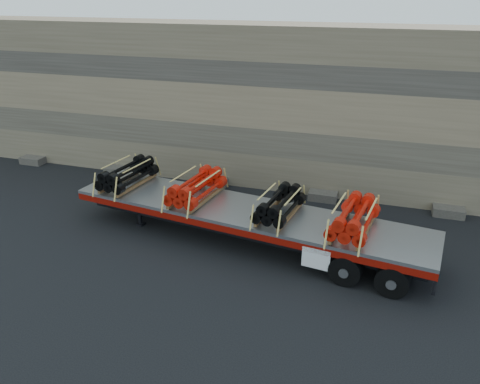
{
  "coord_description": "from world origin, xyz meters",
  "views": [
    {
      "loc": [
        4.17,
        -13.81,
        8.34
      ],
      "look_at": [
        -0.54,
        0.94,
        1.59
      ],
      "focal_mm": 35.0,
      "sensor_mm": 36.0,
      "label": 1
    }
  ],
  "objects": [
    {
      "name": "trailer",
      "position": [
        -0.13,
        0.23,
        0.64
      ],
      "size": [
        13.09,
        4.19,
        1.29
      ],
      "primitive_type": null,
      "rotation": [
        0.0,
        0.0,
        -0.14
      ],
      "color": "#A6A9AD",
      "rests_on": "ground"
    },
    {
      "name": "bundle_midrear",
      "position": [
        1.13,
        0.06,
        1.69
      ],
      "size": [
        1.43,
        2.39,
        0.8
      ],
      "primitive_type": null,
      "rotation": [
        0.0,
        0.0,
        -0.14
      ],
      "color": "black",
      "rests_on": "trailer"
    },
    {
      "name": "rock_wall",
      "position": [
        0.0,
        6.5,
        3.5
      ],
      "size": [
        44.0,
        3.0,
        7.0
      ],
      "primitive_type": "cube",
      "color": "#7A6B54",
      "rests_on": "ground"
    },
    {
      "name": "ground",
      "position": [
        0.0,
        0.0,
        0.0
      ],
      "size": [
        120.0,
        120.0,
        0.0
      ],
      "primitive_type": "plane",
      "color": "black",
      "rests_on": "ground"
    },
    {
      "name": "bundle_front",
      "position": [
        -5.1,
        0.9,
        1.72
      ],
      "size": [
        1.53,
        2.58,
        0.86
      ],
      "primitive_type": null,
      "rotation": [
        0.0,
        0.0,
        -0.14
      ],
      "color": "black",
      "rests_on": "trailer"
    },
    {
      "name": "bundle_midfront",
      "position": [
        -2.06,
        0.49,
        1.73
      ],
      "size": [
        1.57,
        2.64,
        0.88
      ],
      "primitive_type": null,
      "rotation": [
        0.0,
        0.0,
        -0.14
      ],
      "color": "red",
      "rests_on": "trailer"
    },
    {
      "name": "bundle_rear",
      "position": [
        3.59,
        -0.28,
        1.72
      ],
      "size": [
        1.54,
        2.59,
        0.87
      ],
      "primitive_type": null,
      "rotation": [
        0.0,
        0.0,
        -0.14
      ],
      "color": "red",
      "rests_on": "trailer"
    }
  ]
}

